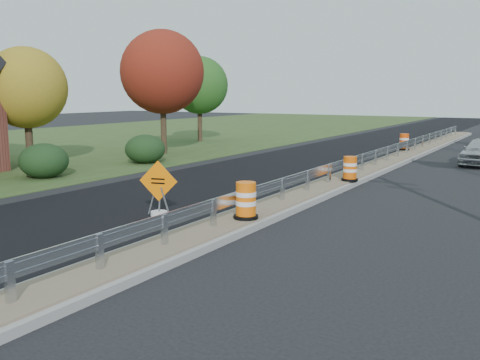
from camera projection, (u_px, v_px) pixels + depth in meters
The scene contains 14 objects.
ground at pixel (282, 207), 17.31m from camera, with size 140.00×140.00×0.00m, color black.
grass_verge_near at pixel (43, 145), 37.99m from camera, with size 30.00×120.00×0.03m, color #32461E.
milled_overlay at pixel (293, 163), 28.01m from camera, with size 7.20×120.00×0.01m, color black.
median at pixel (362, 172), 24.06m from camera, with size 1.60×55.00×0.23m.
guardrail at pixel (369, 157), 24.81m from camera, with size 0.10×46.15×0.72m.
hedge_mid at pixel (44, 161), 23.05m from camera, with size 2.09×2.09×1.52m, color black.
hedge_north at pixel (145, 149), 27.87m from camera, with size 2.09×2.09×1.52m, color black.
tree_near_yellow at pixel (26, 88), 26.02m from camera, with size 3.96×3.96×5.88m.
tree_near_red at pixel (162, 72), 31.61m from camera, with size 4.95×4.95×7.35m.
tree_near_back at pixel (199, 85), 40.00m from camera, with size 4.29×4.29×6.37m.
caution_sign at pixel (159, 202), 15.94m from camera, with size 1.18×0.50×1.67m.
barrel_median_near at pixel (246, 201), 14.64m from camera, with size 0.69×0.69×1.01m.
barrel_median_mid at pixel (350, 169), 20.99m from camera, with size 0.65×0.65×0.96m.
barrel_median_far at pixel (404, 142), 32.27m from camera, with size 0.67×0.67×0.99m.
Camera 1 is at (7.57, -15.23, 3.64)m, focal length 40.00 mm.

